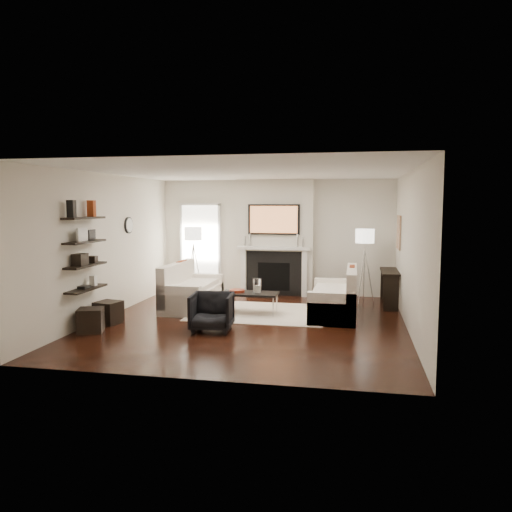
% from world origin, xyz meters
% --- Properties ---
extents(room_envelope, '(6.00, 6.00, 6.00)m').
position_xyz_m(room_envelope, '(0.00, 0.00, 1.35)').
color(room_envelope, black).
rests_on(room_envelope, ground).
extents(chimney_breast, '(1.80, 0.25, 2.70)m').
position_xyz_m(chimney_breast, '(0.00, 2.88, 1.35)').
color(chimney_breast, silver).
rests_on(chimney_breast, floor).
extents(fireplace_surround, '(1.30, 0.02, 1.04)m').
position_xyz_m(fireplace_surround, '(0.00, 2.74, 0.52)').
color(fireplace_surround, black).
rests_on(fireplace_surround, floor).
extents(firebox, '(0.75, 0.02, 0.65)m').
position_xyz_m(firebox, '(0.00, 2.73, 0.45)').
color(firebox, black).
rests_on(firebox, floor).
extents(mantel_pilaster_l, '(0.12, 0.08, 1.10)m').
position_xyz_m(mantel_pilaster_l, '(-0.72, 2.71, 0.55)').
color(mantel_pilaster_l, white).
rests_on(mantel_pilaster_l, floor).
extents(mantel_pilaster_r, '(0.12, 0.08, 1.10)m').
position_xyz_m(mantel_pilaster_r, '(0.72, 2.71, 0.55)').
color(mantel_pilaster_r, white).
rests_on(mantel_pilaster_r, floor).
extents(mantel_shelf, '(1.70, 0.18, 0.07)m').
position_xyz_m(mantel_shelf, '(0.00, 2.69, 1.12)').
color(mantel_shelf, white).
rests_on(mantel_shelf, chimney_breast).
extents(tv_body, '(1.20, 0.06, 0.70)m').
position_xyz_m(tv_body, '(0.00, 2.71, 1.78)').
color(tv_body, black).
rests_on(tv_body, chimney_breast).
extents(tv_screen, '(1.10, 0.00, 0.62)m').
position_xyz_m(tv_screen, '(0.00, 2.68, 1.78)').
color(tv_screen, '#BF723F').
rests_on(tv_screen, tv_body).
extents(candlestick_l_tall, '(0.04, 0.04, 0.30)m').
position_xyz_m(candlestick_l_tall, '(-0.55, 2.70, 1.30)').
color(candlestick_l_tall, silver).
rests_on(candlestick_l_tall, mantel_shelf).
extents(candlestick_l_short, '(0.04, 0.04, 0.24)m').
position_xyz_m(candlestick_l_short, '(-0.68, 2.70, 1.27)').
color(candlestick_l_short, silver).
rests_on(candlestick_l_short, mantel_shelf).
extents(candlestick_r_tall, '(0.04, 0.04, 0.30)m').
position_xyz_m(candlestick_r_tall, '(0.55, 2.70, 1.30)').
color(candlestick_r_tall, silver).
rests_on(candlestick_r_tall, mantel_shelf).
extents(candlestick_r_short, '(0.04, 0.04, 0.24)m').
position_xyz_m(candlestick_r_short, '(0.68, 2.70, 1.27)').
color(candlestick_r_short, silver).
rests_on(candlestick_r_short, mantel_shelf).
extents(hallway_panel, '(0.90, 0.02, 2.10)m').
position_xyz_m(hallway_panel, '(-1.85, 2.98, 1.05)').
color(hallway_panel, white).
rests_on(hallway_panel, floor).
extents(door_trim_l, '(0.06, 0.06, 2.16)m').
position_xyz_m(door_trim_l, '(-2.33, 2.96, 1.05)').
color(door_trim_l, white).
rests_on(door_trim_l, floor).
extents(door_trim_r, '(0.06, 0.06, 2.16)m').
position_xyz_m(door_trim_r, '(-1.37, 2.96, 1.05)').
color(door_trim_r, white).
rests_on(door_trim_r, floor).
extents(door_trim_top, '(1.02, 0.06, 0.06)m').
position_xyz_m(door_trim_top, '(-1.85, 2.96, 2.13)').
color(door_trim_top, white).
rests_on(door_trim_top, wall_back).
extents(rug, '(2.60, 2.00, 0.01)m').
position_xyz_m(rug, '(0.02, 0.85, 0.01)').
color(rug, beige).
rests_on(rug, floor).
extents(loveseat_left_base, '(0.85, 1.80, 0.42)m').
position_xyz_m(loveseat_left_base, '(-1.41, 1.01, 0.21)').
color(loveseat_left_base, white).
rests_on(loveseat_left_base, floor).
extents(loveseat_left_back, '(0.18, 1.80, 0.80)m').
position_xyz_m(loveseat_left_back, '(-1.75, 1.01, 0.53)').
color(loveseat_left_back, white).
rests_on(loveseat_left_back, floor).
extents(loveseat_left_arm_n, '(0.85, 0.18, 0.60)m').
position_xyz_m(loveseat_left_arm_n, '(-1.41, 0.20, 0.30)').
color(loveseat_left_arm_n, white).
rests_on(loveseat_left_arm_n, floor).
extents(loveseat_left_arm_s, '(0.85, 0.18, 0.60)m').
position_xyz_m(loveseat_left_arm_s, '(-1.41, 1.82, 0.30)').
color(loveseat_left_arm_s, white).
rests_on(loveseat_left_arm_s, floor).
extents(loveseat_left_cushion, '(0.63, 1.44, 0.10)m').
position_xyz_m(loveseat_left_cushion, '(-1.36, 1.01, 0.47)').
color(loveseat_left_cushion, white).
rests_on(loveseat_left_cushion, loveseat_left_base).
extents(pillow_left_orange, '(0.10, 0.42, 0.42)m').
position_xyz_m(pillow_left_orange, '(-1.75, 1.31, 0.73)').
color(pillow_left_orange, maroon).
rests_on(pillow_left_orange, loveseat_left_cushion).
extents(pillow_left_charcoal, '(0.10, 0.40, 0.40)m').
position_xyz_m(pillow_left_charcoal, '(-1.75, 0.71, 0.72)').
color(pillow_left_charcoal, black).
rests_on(pillow_left_charcoal, loveseat_left_cushion).
extents(loveseat_right_base, '(0.85, 1.80, 0.42)m').
position_xyz_m(loveseat_right_base, '(1.46, 0.83, 0.21)').
color(loveseat_right_base, white).
rests_on(loveseat_right_base, floor).
extents(loveseat_right_back, '(0.18, 1.80, 0.80)m').
position_xyz_m(loveseat_right_back, '(1.80, 0.83, 0.53)').
color(loveseat_right_back, white).
rests_on(loveseat_right_back, floor).
extents(loveseat_right_arm_n, '(0.85, 0.18, 0.60)m').
position_xyz_m(loveseat_right_arm_n, '(1.46, 0.02, 0.30)').
color(loveseat_right_arm_n, white).
rests_on(loveseat_right_arm_n, floor).
extents(loveseat_right_arm_s, '(0.85, 0.18, 0.60)m').
position_xyz_m(loveseat_right_arm_s, '(1.46, 1.64, 0.30)').
color(loveseat_right_arm_s, white).
rests_on(loveseat_right_arm_s, floor).
extents(loveseat_right_cushion, '(0.63, 1.44, 0.10)m').
position_xyz_m(loveseat_right_cushion, '(1.41, 0.83, 0.47)').
color(loveseat_right_cushion, white).
rests_on(loveseat_right_cushion, loveseat_right_base).
extents(pillow_right_orange, '(0.10, 0.42, 0.42)m').
position_xyz_m(pillow_right_orange, '(1.80, 1.13, 0.73)').
color(pillow_right_orange, maroon).
rests_on(pillow_right_orange, loveseat_right_cushion).
extents(pillow_right_charcoal, '(0.10, 0.40, 0.40)m').
position_xyz_m(pillow_right_charcoal, '(1.80, 0.53, 0.72)').
color(pillow_right_charcoal, black).
rests_on(pillow_right_charcoal, loveseat_right_cushion).
extents(coffee_table, '(1.10, 0.55, 0.04)m').
position_xyz_m(coffee_table, '(-0.15, 0.71, 0.40)').
color(coffee_table, black).
rests_on(coffee_table, floor).
extents(coffee_leg_nw, '(0.02, 0.02, 0.38)m').
position_xyz_m(coffee_leg_nw, '(-0.65, 0.49, 0.19)').
color(coffee_leg_nw, silver).
rests_on(coffee_leg_nw, floor).
extents(coffee_leg_ne, '(0.02, 0.02, 0.38)m').
position_xyz_m(coffee_leg_ne, '(0.35, 0.49, 0.19)').
color(coffee_leg_ne, silver).
rests_on(coffee_leg_ne, floor).
extents(coffee_leg_sw, '(0.02, 0.02, 0.38)m').
position_xyz_m(coffee_leg_sw, '(-0.65, 0.93, 0.19)').
color(coffee_leg_sw, silver).
rests_on(coffee_leg_sw, floor).
extents(coffee_leg_se, '(0.02, 0.02, 0.38)m').
position_xyz_m(coffee_leg_se, '(0.35, 0.93, 0.19)').
color(coffee_leg_se, silver).
rests_on(coffee_leg_se, floor).
extents(hurricane_glass, '(0.16, 0.16, 0.28)m').
position_xyz_m(hurricane_glass, '(0.00, 0.71, 0.56)').
color(hurricane_glass, white).
rests_on(hurricane_glass, coffee_table).
extents(hurricane_candle, '(0.09, 0.09, 0.14)m').
position_xyz_m(hurricane_candle, '(0.00, 0.71, 0.50)').
color(hurricane_candle, white).
rests_on(hurricane_candle, coffee_table).
extents(copper_bowl, '(0.30, 0.30, 0.05)m').
position_xyz_m(copper_bowl, '(-0.40, 0.71, 0.45)').
color(copper_bowl, '#A8311C').
rests_on(copper_bowl, coffee_table).
extents(armchair, '(0.75, 0.71, 0.70)m').
position_xyz_m(armchair, '(-0.51, -0.67, 0.35)').
color(armchair, black).
rests_on(armchair, floor).
extents(lamp_left_post, '(0.02, 0.02, 1.20)m').
position_xyz_m(lamp_left_post, '(-1.85, 2.42, 0.60)').
color(lamp_left_post, silver).
rests_on(lamp_left_post, floor).
extents(lamp_left_shade, '(0.40, 0.40, 0.30)m').
position_xyz_m(lamp_left_shade, '(-1.85, 2.42, 1.45)').
color(lamp_left_shade, white).
rests_on(lamp_left_shade, lamp_left_post).
extents(lamp_left_leg_a, '(0.25, 0.02, 1.23)m').
position_xyz_m(lamp_left_leg_a, '(-1.74, 2.42, 0.60)').
color(lamp_left_leg_a, silver).
rests_on(lamp_left_leg_a, floor).
extents(lamp_left_leg_b, '(0.14, 0.22, 1.23)m').
position_xyz_m(lamp_left_leg_b, '(-1.91, 2.52, 0.60)').
color(lamp_left_leg_b, silver).
rests_on(lamp_left_leg_b, floor).
extents(lamp_left_leg_c, '(0.14, 0.22, 1.23)m').
position_xyz_m(lamp_left_leg_c, '(-1.91, 2.33, 0.60)').
color(lamp_left_leg_c, silver).
rests_on(lamp_left_leg_c, floor).
extents(lamp_right_post, '(0.02, 0.02, 1.20)m').
position_xyz_m(lamp_right_post, '(2.05, 2.30, 0.60)').
color(lamp_right_post, silver).
rests_on(lamp_right_post, floor).
extents(lamp_right_shade, '(0.40, 0.40, 0.30)m').
position_xyz_m(lamp_right_shade, '(2.05, 2.30, 1.45)').
color(lamp_right_shade, white).
rests_on(lamp_right_shade, lamp_right_post).
extents(lamp_right_leg_a, '(0.25, 0.02, 1.23)m').
position_xyz_m(lamp_right_leg_a, '(2.16, 2.30, 0.60)').
color(lamp_right_leg_a, silver).
rests_on(lamp_right_leg_a, floor).
extents(lamp_right_leg_b, '(0.14, 0.22, 1.23)m').
position_xyz_m(lamp_right_leg_b, '(2.00, 2.40, 0.60)').
color(lamp_right_leg_b, silver).
rests_on(lamp_right_leg_b, floor).
extents(lamp_right_leg_c, '(0.14, 0.22, 1.23)m').
position_xyz_m(lamp_right_leg_c, '(1.99, 2.21, 0.60)').
color(lamp_right_leg_c, silver).
rests_on(lamp_right_leg_c, floor).
extents(console_top, '(0.35, 1.20, 0.04)m').
position_xyz_m(console_top, '(2.57, 2.04, 0.73)').
color(console_top, black).
rests_on(console_top, floor).
extents(console_leg_n, '(0.30, 0.04, 0.71)m').
position_xyz_m(console_leg_n, '(2.57, 1.49, 0.35)').
color(console_leg_n, black).
rests_on(console_leg_n, floor).
extents(console_leg_s, '(0.30, 0.04, 0.71)m').
position_xyz_m(console_leg_s, '(2.57, 2.59, 0.35)').
color(console_leg_s, black).
rests_on(console_leg_s, floor).
extents(wall_art, '(0.03, 0.70, 0.70)m').
position_xyz_m(wall_art, '(2.73, 2.05, 1.55)').
color(wall_art, tan).
rests_on(wall_art, wall_right).
extents(shelf_bottom, '(0.25, 1.00, 0.03)m').
position_xyz_m(shelf_bottom, '(-2.62, -1.00, 0.70)').
color(shelf_bottom, black).
rests_on(shelf_bottom, wall_left).
extents(shelf_lower, '(0.25, 1.00, 0.04)m').
position_xyz_m(shelf_lower, '(-2.62, -1.00, 1.10)').
color(shelf_lower, black).
rests_on(shelf_lower, wall_left).
extents(shelf_upper, '(0.25, 1.00, 0.04)m').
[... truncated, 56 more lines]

